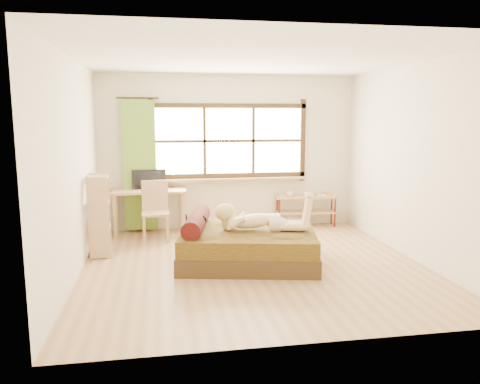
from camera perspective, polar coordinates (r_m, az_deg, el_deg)
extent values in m
plane|color=#9E754C|center=(6.37, 1.65, -8.87)|extent=(4.50, 4.50, 0.00)
plane|color=white|center=(6.10, 1.77, 16.02)|extent=(4.50, 4.50, 0.00)
plane|color=silver|center=(8.30, -1.35, 4.87)|extent=(4.50, 0.00, 4.50)
plane|color=silver|center=(3.92, 8.17, -0.04)|extent=(4.50, 0.00, 4.50)
plane|color=silver|center=(6.06, -19.66, 2.75)|extent=(0.00, 4.50, 4.50)
plane|color=silver|center=(6.89, 20.42, 3.42)|extent=(0.00, 4.50, 4.50)
cube|color=#FFEDBF|center=(8.28, -1.35, 6.25)|extent=(2.60, 0.01, 1.30)
cube|color=tan|center=(8.27, -1.26, 1.58)|extent=(2.80, 0.16, 0.04)
cube|color=olive|center=(8.12, -12.13, 3.15)|extent=(0.55, 0.10, 2.20)
cube|color=#33250F|center=(6.47, 1.02, -7.53)|extent=(2.06, 1.78, 0.23)
cube|color=#35210C|center=(6.41, 1.03, -5.59)|extent=(2.02, 1.75, 0.23)
cylinder|color=black|center=(6.41, -5.30, -3.60)|extent=(0.50, 1.26, 0.25)
cube|color=tan|center=(7.98, -11.01, 0.13)|extent=(1.23, 0.58, 0.04)
cube|color=tan|center=(7.86, -15.01, -2.95)|extent=(0.05, 0.05, 0.73)
cube|color=tan|center=(7.85, -6.86, -2.71)|extent=(0.05, 0.05, 0.73)
cube|color=tan|center=(8.29, -14.78, -2.31)|extent=(0.05, 0.05, 0.73)
cube|color=tan|center=(8.28, -7.06, -2.09)|extent=(0.05, 0.05, 0.73)
imported|color=black|center=(8.01, -11.05, 1.48)|extent=(0.57, 0.08, 0.33)
cube|color=tan|center=(7.59, -10.27, -2.57)|extent=(0.43, 0.43, 0.04)
cube|color=tan|center=(7.73, -10.33, -0.37)|extent=(0.43, 0.05, 0.49)
cube|color=tan|center=(7.47, -11.61, -4.65)|extent=(0.04, 0.04, 0.43)
cube|color=tan|center=(7.47, -8.80, -4.56)|extent=(0.04, 0.04, 0.43)
cube|color=tan|center=(7.82, -11.57, -4.02)|extent=(0.04, 0.04, 0.43)
cube|color=tan|center=(7.82, -8.89, -3.94)|extent=(0.04, 0.04, 0.43)
cube|color=tan|center=(8.53, 8.07, -0.61)|extent=(1.13, 0.37, 0.04)
cube|color=tan|center=(8.58, 8.03, -2.44)|extent=(1.13, 0.37, 0.03)
cylinder|color=maroon|center=(8.37, 4.81, -2.54)|extent=(0.03, 0.03, 0.55)
cylinder|color=maroon|center=(8.60, 11.50, -2.38)|extent=(0.03, 0.03, 0.55)
cylinder|color=maroon|center=(8.59, 4.56, -2.24)|extent=(0.03, 0.03, 0.55)
cylinder|color=maroon|center=(8.81, 11.10, -2.09)|extent=(0.03, 0.03, 0.55)
cube|color=gold|center=(8.62, 10.77, -0.20)|extent=(0.10, 0.10, 0.07)
imported|color=gray|center=(8.43, 6.14, -0.23)|extent=(0.13, 0.13, 0.10)
imported|color=gray|center=(8.59, 9.35, -0.39)|extent=(0.18, 0.23, 0.02)
cube|color=tan|center=(7.13, -16.54, -6.89)|extent=(0.31, 0.49, 0.03)
cube|color=tan|center=(7.04, -16.67, -4.09)|extent=(0.31, 0.49, 0.03)
cube|color=tan|center=(6.97, -16.81, -1.22)|extent=(0.31, 0.49, 0.03)
cube|color=tan|center=(6.92, -16.94, 1.70)|extent=(0.31, 0.49, 0.03)
cube|color=tan|center=(6.77, -16.86, -3.06)|extent=(0.28, 0.05, 1.15)
cube|color=tan|center=(7.23, -16.63, -2.29)|extent=(0.28, 0.05, 1.15)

